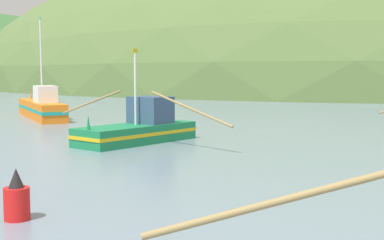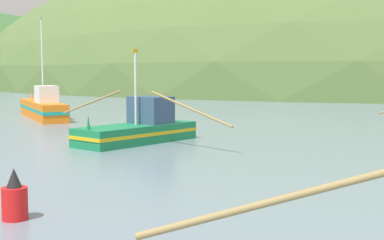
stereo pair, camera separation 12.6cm
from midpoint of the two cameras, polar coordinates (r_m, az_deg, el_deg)
fishing_boat_green at (r=28.92m, az=-5.44°, el=-0.87°), size 10.58×7.18×4.95m
fishing_boat_orange at (r=44.80m, az=-15.36°, el=1.27°), size 7.46×10.23×7.99m
channel_buoy at (r=14.71m, az=-17.97°, el=-7.93°), size 0.66×0.66×1.34m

